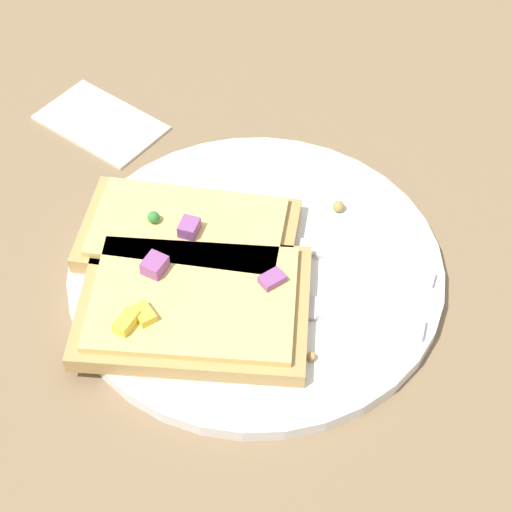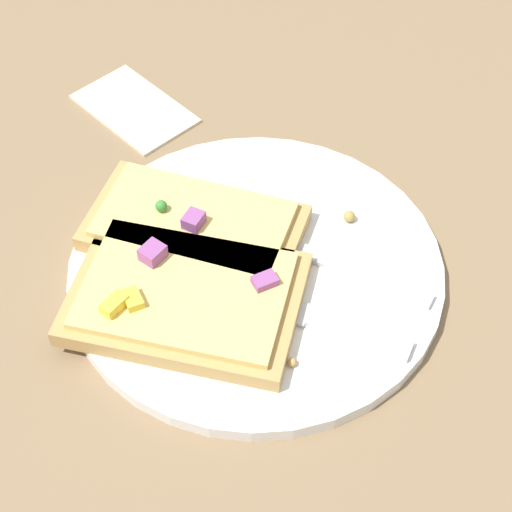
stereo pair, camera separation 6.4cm
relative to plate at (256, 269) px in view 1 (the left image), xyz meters
name	(u,v)px [view 1 (the left image)]	position (x,y,z in m)	size (l,w,h in m)	color
ground_plane	(256,274)	(0.00, 0.00, -0.01)	(4.00, 4.00, 0.00)	#7F6647
plate	(256,269)	(0.00, 0.00, 0.00)	(0.29, 0.29, 0.01)	white
fork	(276,240)	(0.00, -0.03, 0.01)	(0.22, 0.09, 0.01)	silver
knife	(308,307)	(-0.06, 0.01, 0.01)	(0.19, 0.09, 0.01)	silver
pizza_slice_main	(188,233)	(0.06, 0.01, 0.02)	(0.19, 0.16, 0.03)	tan
pizza_slice_corner	(194,304)	(0.01, 0.06, 0.02)	(0.20, 0.19, 0.03)	tan
crumb_scatter	(296,248)	(-0.02, -0.03, 0.01)	(0.16, 0.14, 0.01)	#B18346
napkin	(101,122)	(0.22, -0.05, 0.00)	(0.11, 0.07, 0.01)	beige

